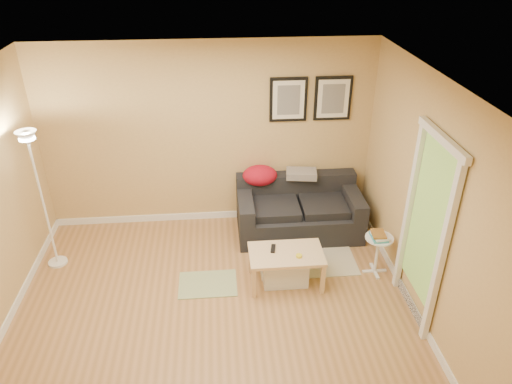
% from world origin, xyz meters
% --- Properties ---
extents(floor, '(4.50, 4.50, 0.00)m').
position_xyz_m(floor, '(0.00, 0.00, 0.00)').
color(floor, '#AB7949').
rests_on(floor, ground).
extents(ceiling, '(4.50, 4.50, 0.00)m').
position_xyz_m(ceiling, '(0.00, 0.00, 2.60)').
color(ceiling, white).
rests_on(ceiling, wall_back).
extents(wall_back, '(4.50, 0.00, 4.50)m').
position_xyz_m(wall_back, '(0.00, 2.00, 1.30)').
color(wall_back, tan).
rests_on(wall_back, ground).
extents(wall_front, '(4.50, 0.00, 4.50)m').
position_xyz_m(wall_front, '(0.00, -2.00, 1.30)').
color(wall_front, tan).
rests_on(wall_front, ground).
extents(wall_right, '(0.00, 4.00, 4.00)m').
position_xyz_m(wall_right, '(2.25, 0.00, 1.30)').
color(wall_right, tan).
rests_on(wall_right, ground).
extents(baseboard_back, '(4.50, 0.02, 0.10)m').
position_xyz_m(baseboard_back, '(0.00, 1.99, 0.05)').
color(baseboard_back, white).
rests_on(baseboard_back, ground).
extents(baseboard_left, '(0.02, 4.00, 0.10)m').
position_xyz_m(baseboard_left, '(-2.24, 0.00, 0.05)').
color(baseboard_left, white).
rests_on(baseboard_left, ground).
extents(baseboard_right, '(0.02, 4.00, 0.10)m').
position_xyz_m(baseboard_right, '(2.24, 0.00, 0.05)').
color(baseboard_right, white).
rests_on(baseboard_right, ground).
extents(sofa, '(1.70, 0.90, 0.75)m').
position_xyz_m(sofa, '(1.21, 1.53, 0.38)').
color(sofa, black).
rests_on(sofa, ground).
extents(red_throw, '(0.48, 0.36, 0.28)m').
position_xyz_m(red_throw, '(0.69, 1.82, 0.77)').
color(red_throw, red).
rests_on(red_throw, sofa).
extents(plaid_throw, '(0.45, 0.32, 0.10)m').
position_xyz_m(plaid_throw, '(1.27, 1.80, 0.78)').
color(plaid_throw, tan).
rests_on(plaid_throw, sofa).
extents(framed_print_left, '(0.50, 0.04, 0.60)m').
position_xyz_m(framed_print_left, '(1.08, 1.98, 1.80)').
color(framed_print_left, black).
rests_on(framed_print_left, wall_back).
extents(framed_print_right, '(0.50, 0.04, 0.60)m').
position_xyz_m(framed_print_right, '(1.68, 1.98, 1.80)').
color(framed_print_right, black).
rests_on(framed_print_right, wall_back).
extents(area_rug, '(1.25, 0.85, 0.01)m').
position_xyz_m(area_rug, '(1.21, 0.90, 0.01)').
color(area_rug, beige).
rests_on(area_rug, ground).
extents(green_runner, '(0.70, 0.50, 0.01)m').
position_xyz_m(green_runner, '(-0.07, 0.48, 0.01)').
color(green_runner, '#668C4C').
rests_on(green_runner, ground).
extents(coffee_table, '(0.93, 0.62, 0.44)m').
position_xyz_m(coffee_table, '(0.87, 0.44, 0.22)').
color(coffee_table, '#E4B98B').
rests_on(coffee_table, ground).
extents(remote_control, '(0.08, 0.17, 0.02)m').
position_xyz_m(remote_control, '(0.73, 0.53, 0.45)').
color(remote_control, black).
rests_on(remote_control, coffee_table).
extents(tape_roll, '(0.07, 0.07, 0.03)m').
position_xyz_m(tape_roll, '(1.01, 0.35, 0.45)').
color(tape_roll, yellow).
rests_on(tape_roll, coffee_table).
extents(storage_bin, '(0.55, 0.40, 0.34)m').
position_xyz_m(storage_bin, '(0.87, 0.48, 0.17)').
color(storage_bin, white).
rests_on(storage_bin, ground).
extents(side_table, '(0.34, 0.34, 0.52)m').
position_xyz_m(side_table, '(2.02, 0.54, 0.26)').
color(side_table, white).
rests_on(side_table, ground).
extents(book_stack, '(0.19, 0.24, 0.07)m').
position_xyz_m(book_stack, '(2.01, 0.53, 0.56)').
color(book_stack, teal).
rests_on(book_stack, side_table).
extents(floor_lamp, '(0.24, 0.24, 1.83)m').
position_xyz_m(floor_lamp, '(-2.00, 1.07, 0.87)').
color(floor_lamp, white).
rests_on(floor_lamp, ground).
extents(doorway, '(0.12, 1.01, 2.13)m').
position_xyz_m(doorway, '(2.20, -0.15, 1.02)').
color(doorway, white).
rests_on(doorway, ground).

